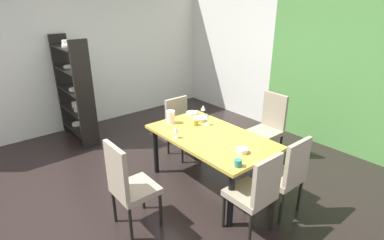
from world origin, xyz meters
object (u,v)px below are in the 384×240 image
display_shelf (74,90)px  chair_head_far (269,124)px  serving_bowl_right (192,113)px  serving_bowl_south (199,119)px  wine_glass_left (207,117)px  wine_glass_corner (176,130)px  cup_front (238,163)px  chair_right_near (256,191)px  serving_bowl_near_shelf (242,151)px  cup_near_window (196,123)px  wine_glass_west (203,108)px  pitcher_center (171,117)px  chair_right_far (286,173)px  chair_head_near (128,184)px  dining_table (211,141)px  chair_left_far (181,124)px

display_shelf → chair_head_far: bearing=37.8°
serving_bowl_right → serving_bowl_south: (0.25, -0.07, 0.00)m
wine_glass_left → wine_glass_corner: 0.60m
cup_front → serving_bowl_south: bearing=156.8°
chair_right_near → serving_bowl_near_shelf: chair_right_near is taller
wine_glass_left → cup_near_window: (-0.09, -0.13, -0.08)m
serving_bowl_right → cup_front: 1.62m
wine_glass_west → serving_bowl_right: 0.21m
wine_glass_corner → pitcher_center: bearing=151.3°
wine_glass_west → serving_bowl_right: bearing=-142.2°
chair_right_far → wine_glass_left: size_ratio=5.78×
chair_head_near → wine_glass_left: bearing=103.1°
chair_head_far → chair_right_near: (0.98, -1.53, -0.03)m
dining_table → chair_head_near: chair_head_near is taller
chair_right_near → wine_glass_left: (-1.28, 0.46, 0.33)m
dining_table → cup_front: 0.83m
chair_left_far → serving_bowl_near_shelf: 1.62m
serving_bowl_south → chair_head_near: bearing=-70.2°
serving_bowl_right → cup_front: (1.50, -0.61, 0.02)m
dining_table → chair_head_far: (0.01, 1.26, -0.10)m
display_shelf → wine_glass_west: display_shelf is taller
chair_head_near → wine_glass_corner: bearing=107.7°
dining_table → display_shelf: (-2.66, -0.81, 0.27)m
chair_head_near → cup_near_window: (-0.42, 1.32, 0.22)m
wine_glass_left → wine_glass_corner: size_ratio=1.06×
chair_head_far → serving_bowl_near_shelf: 1.44m
serving_bowl_near_shelf → cup_front: 0.32m
chair_head_near → chair_right_far: (0.95, 1.53, -0.02)m
chair_left_far → wine_glass_corner: size_ratio=5.77×
dining_table → chair_right_far: 1.03m
cup_front → chair_head_near: bearing=-127.0°
chair_right_near → wine_glass_corner: bearing=96.1°
wine_glass_corner → cup_front: (0.99, 0.08, -0.08)m
serving_bowl_south → cup_near_window: cup_near_window is taller
chair_right_far → wine_glass_corner: size_ratio=6.12×
wine_glass_left → chair_right_far: bearing=3.2°
chair_head_near → pitcher_center: bearing=123.2°
chair_left_far → serving_bowl_near_shelf: bearing=78.6°
wine_glass_corner → pitcher_center: pitcher_center is taller
chair_right_far → chair_head_near: bearing=148.2°
chair_right_far → serving_bowl_right: bearing=89.2°
cup_near_window → dining_table: bearing=-9.7°
wine_glass_left → chair_right_near: bearing=-19.9°
wine_glass_corner → serving_bowl_near_shelf: size_ratio=1.17×
chair_right_far → chair_right_near: bearing=179.9°
wine_glass_left → serving_bowl_near_shelf: bearing=-15.6°
chair_right_far → pitcher_center: chair_right_far is taller
chair_left_far → display_shelf: bearing=-57.1°
chair_right_near → chair_head_near: (-0.94, -0.99, 0.03)m
chair_left_far → display_shelf: display_shelf is taller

